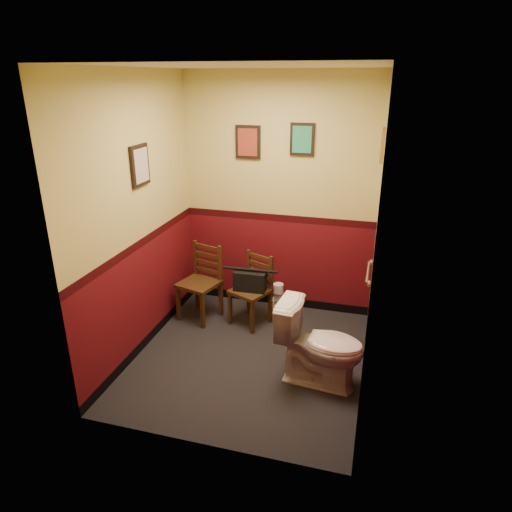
# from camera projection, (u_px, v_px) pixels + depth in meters

# --- Properties ---
(floor) EXTENTS (2.20, 2.40, 0.00)m
(floor) POSITION_uv_depth(u_px,v_px,m) (249.00, 358.00, 4.56)
(floor) COLOR black
(floor) RESTS_ON ground
(ceiling) EXTENTS (2.20, 2.40, 0.00)m
(ceiling) POSITION_uv_depth(u_px,v_px,m) (247.00, 66.00, 3.57)
(ceiling) COLOR silver
(ceiling) RESTS_ON ground
(wall_back) EXTENTS (2.20, 0.00, 2.70)m
(wall_back) POSITION_uv_depth(u_px,v_px,m) (279.00, 197.00, 5.14)
(wall_back) COLOR #530C13
(wall_back) RESTS_ON ground
(wall_front) EXTENTS (2.20, 0.00, 2.70)m
(wall_front) POSITION_uv_depth(u_px,v_px,m) (197.00, 285.00, 2.99)
(wall_front) COLOR #530C13
(wall_front) RESTS_ON ground
(wall_left) EXTENTS (0.00, 2.40, 2.70)m
(wall_left) POSITION_uv_depth(u_px,v_px,m) (138.00, 220.00, 4.34)
(wall_left) COLOR #530C13
(wall_left) RESTS_ON ground
(wall_right) EXTENTS (0.00, 2.40, 2.70)m
(wall_right) POSITION_uv_depth(u_px,v_px,m) (375.00, 241.00, 3.79)
(wall_right) COLOR #530C13
(wall_right) RESTS_ON ground
(grab_bar) EXTENTS (0.05, 0.56, 0.06)m
(grab_bar) POSITION_uv_depth(u_px,v_px,m) (368.00, 273.00, 4.17)
(grab_bar) COLOR silver
(grab_bar) RESTS_ON wall_right
(framed_print_back_a) EXTENTS (0.28, 0.04, 0.36)m
(framed_print_back_a) POSITION_uv_depth(u_px,v_px,m) (248.00, 142.00, 4.99)
(framed_print_back_a) COLOR black
(framed_print_back_a) RESTS_ON wall_back
(framed_print_back_b) EXTENTS (0.26, 0.04, 0.34)m
(framed_print_back_b) POSITION_uv_depth(u_px,v_px,m) (302.00, 139.00, 4.82)
(framed_print_back_b) COLOR black
(framed_print_back_b) RESTS_ON wall_back
(framed_print_left) EXTENTS (0.04, 0.30, 0.38)m
(framed_print_left) POSITION_uv_depth(u_px,v_px,m) (140.00, 165.00, 4.24)
(framed_print_left) COLOR black
(framed_print_left) RESTS_ON wall_left
(framed_print_right) EXTENTS (0.04, 0.34, 0.28)m
(framed_print_right) POSITION_uv_depth(u_px,v_px,m) (383.00, 145.00, 4.08)
(framed_print_right) COLOR olive
(framed_print_right) RESTS_ON wall_right
(toilet) EXTENTS (0.83, 0.51, 0.77)m
(toilet) POSITION_uv_depth(u_px,v_px,m) (320.00, 345.00, 4.07)
(toilet) COLOR white
(toilet) RESTS_ON floor
(toilet_brush) EXTENTS (0.12, 0.12, 0.42)m
(toilet_brush) POSITION_uv_depth(u_px,v_px,m) (345.00, 382.00, 4.10)
(toilet_brush) COLOR silver
(toilet_brush) RESTS_ON floor
(chair_left) EXTENTS (0.50, 0.50, 0.87)m
(chair_left) POSITION_uv_depth(u_px,v_px,m) (201.00, 282.00, 5.19)
(chair_left) COLOR #3F2812
(chair_left) RESTS_ON floor
(chair_right) EXTENTS (0.49, 0.49, 0.80)m
(chair_right) POSITION_uv_depth(u_px,v_px,m) (252.00, 290.00, 5.09)
(chair_right) COLOR #3F2812
(chair_right) RESTS_ON floor
(handbag) EXTENTS (0.36, 0.19, 0.26)m
(handbag) POSITION_uv_depth(u_px,v_px,m) (250.00, 280.00, 5.01)
(handbag) COLOR black
(handbag) RESTS_ON chair_right
(tp_stack) EXTENTS (0.25, 0.15, 0.33)m
(tp_stack) POSITION_uv_depth(u_px,v_px,m) (278.00, 298.00, 5.48)
(tp_stack) COLOR silver
(tp_stack) RESTS_ON floor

